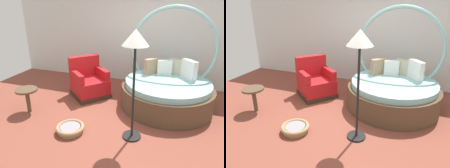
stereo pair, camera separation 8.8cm
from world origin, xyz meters
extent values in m
cube|color=brown|center=(0.00, 0.00, -0.01)|extent=(8.00, 8.00, 0.02)
cube|color=silver|center=(0.00, 2.31, 1.35)|extent=(8.00, 0.12, 2.71)
cylinder|color=brown|center=(0.72, 0.93, 0.24)|extent=(1.95, 1.95, 0.48)
cylinder|color=#8CC6CC|center=(0.72, 0.93, 0.54)|extent=(1.80, 1.80, 0.12)
torus|color=#8CC6CC|center=(0.72, 1.46, 1.16)|extent=(1.93, 0.08, 1.93)
cube|color=white|center=(1.12, 1.25, 0.81)|extent=(0.35, 0.39, 0.40)
cube|color=#BCB293|center=(0.86, 1.45, 0.78)|extent=(0.37, 0.21, 0.35)
cube|color=white|center=(0.59, 1.37, 0.77)|extent=(0.35, 0.21, 0.33)
cube|color=tan|center=(0.30, 1.29, 0.78)|extent=(0.32, 0.35, 0.36)
cube|color=#38281E|center=(-1.10, 0.88, 0.05)|extent=(1.13, 1.13, 0.10)
cube|color=red|center=(-1.10, 0.88, 0.27)|extent=(1.07, 1.07, 0.34)
cube|color=red|center=(-1.33, 1.08, 0.69)|extent=(0.62, 0.68, 0.50)
cube|color=red|center=(-1.31, 0.64, 0.55)|extent=(0.59, 0.54, 0.22)
cube|color=red|center=(-0.89, 1.12, 0.55)|extent=(0.59, 0.54, 0.22)
cylinder|color=#9E7F56|center=(-0.78, -0.65, 0.03)|extent=(0.44, 0.44, 0.06)
torus|color=#9E7F56|center=(-0.78, -0.65, 0.10)|extent=(0.51, 0.51, 0.07)
cylinder|color=gray|center=(-0.78, -0.65, 0.08)|extent=(0.36, 0.36, 0.05)
cylinder|color=brown|center=(-1.97, -0.28, 0.24)|extent=(0.08, 0.08, 0.48)
cylinder|color=brown|center=(-1.97, -0.28, 0.50)|extent=(0.44, 0.44, 0.04)
cylinder|color=black|center=(0.29, -0.42, 0.01)|extent=(0.32, 0.32, 0.03)
cylinder|color=black|center=(0.29, -0.42, 0.81)|extent=(0.04, 0.04, 1.55)
cone|color=silver|center=(0.29, -0.42, 1.70)|extent=(0.40, 0.40, 0.24)
camera|label=1|loc=(0.96, -3.35, 2.17)|focal=33.09mm
camera|label=2|loc=(1.04, -3.32, 2.17)|focal=33.09mm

